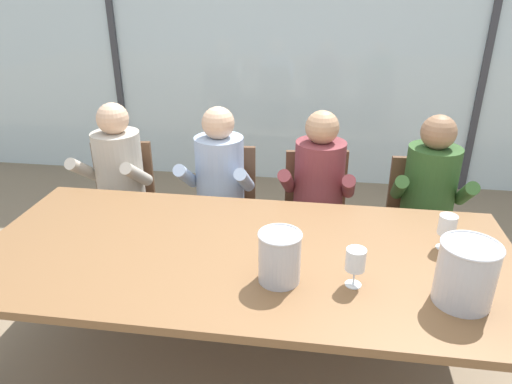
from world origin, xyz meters
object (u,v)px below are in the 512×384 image
at_px(dining_table, 246,262).
at_px(wine_glass_near_bucket, 356,260).
at_px(person_beige_jumper, 115,181).
at_px(person_maroon_top, 317,193).
at_px(person_olive_shirt, 429,199).
at_px(chair_center, 317,207).
at_px(ice_bucket_primary, 280,256).
at_px(ice_bucket_secondary, 466,273).
at_px(wine_glass_by_left_taster, 447,225).
at_px(chair_left_of_center, 224,201).
at_px(chair_right_of_center, 421,216).
at_px(chair_near_curtain, 122,195).
at_px(person_pale_blue_shirt, 217,187).

bearing_deg(dining_table, wine_glass_near_bucket, -21.99).
distance_m(person_beige_jumper, person_maroon_top, 1.36).
bearing_deg(person_olive_shirt, wine_glass_near_bucket, -110.70).
xyz_separation_m(chair_center, person_olive_shirt, (0.69, -0.14, 0.17)).
bearing_deg(person_beige_jumper, wine_glass_near_bucket, -30.65).
height_order(person_maroon_top, ice_bucket_primary, person_maroon_top).
distance_m(person_maroon_top, person_olive_shirt, 0.69).
distance_m(ice_bucket_secondary, wine_glass_near_bucket, 0.42).
xyz_separation_m(person_maroon_top, wine_glass_by_left_taster, (0.62, -0.68, 0.18)).
bearing_deg(wine_glass_by_left_taster, dining_table, -169.99).
distance_m(person_olive_shirt, ice_bucket_secondary, 1.12).
bearing_deg(person_beige_jumper, chair_left_of_center, 15.25).
bearing_deg(chair_center, ice_bucket_secondary, -72.80).
height_order(dining_table, person_olive_shirt, person_olive_shirt).
xyz_separation_m(dining_table, chair_right_of_center, (1.00, 0.96, -0.17)).
distance_m(chair_near_curtain, person_beige_jumper, 0.22).
height_order(chair_near_curtain, chair_right_of_center, same).
relative_size(chair_right_of_center, ice_bucket_primary, 3.83).
xyz_separation_m(chair_near_curtain, wine_glass_by_left_taster, (1.99, -0.82, 0.36)).
bearing_deg(chair_near_curtain, dining_table, -51.14).
bearing_deg(person_beige_jumper, dining_table, -35.60).
relative_size(chair_near_curtain, person_olive_shirt, 0.73).
xyz_separation_m(chair_left_of_center, ice_bucket_primary, (0.50, -1.20, 0.35)).
bearing_deg(person_maroon_top, chair_right_of_center, 13.34).
height_order(ice_bucket_secondary, wine_glass_near_bucket, ice_bucket_secondary).
xyz_separation_m(chair_left_of_center, chair_center, (0.64, -0.00, 0.00)).
bearing_deg(chair_right_of_center, person_maroon_top, -172.88).
xyz_separation_m(chair_left_of_center, ice_bucket_secondary, (1.23, -1.24, 0.37)).
distance_m(chair_left_of_center, chair_center, 0.64).
bearing_deg(wine_glass_near_bucket, chair_near_curtain, 142.73).
relative_size(chair_left_of_center, ice_bucket_primary, 3.83).
height_order(chair_near_curtain, person_olive_shirt, person_olive_shirt).
bearing_deg(person_maroon_top, dining_table, -106.73).
relative_size(chair_left_of_center, wine_glass_by_left_taster, 5.03).
bearing_deg(chair_left_of_center, person_maroon_top, -17.52).
xyz_separation_m(person_olive_shirt, wine_glass_near_bucket, (-0.51, -1.05, 0.18)).
relative_size(ice_bucket_secondary, wine_glass_near_bucket, 1.52).
xyz_separation_m(person_pale_blue_shirt, ice_bucket_secondary, (1.24, -1.10, 0.20)).
xyz_separation_m(chair_right_of_center, person_maroon_top, (-0.68, -0.11, 0.17)).
relative_size(person_maroon_top, ice_bucket_primary, 5.23).
height_order(chair_center, ice_bucket_primary, ice_bucket_primary).
height_order(chair_near_curtain, person_pale_blue_shirt, person_pale_blue_shirt).
height_order(chair_right_of_center, person_pale_blue_shirt, person_pale_blue_shirt).
xyz_separation_m(person_beige_jumper, wine_glass_by_left_taster, (1.97, -0.68, 0.18)).
relative_size(chair_right_of_center, person_maroon_top, 0.73).
distance_m(chair_left_of_center, ice_bucket_primary, 1.35).
xyz_separation_m(person_beige_jumper, ice_bucket_primary, (1.21, -1.06, 0.18)).
bearing_deg(wine_glass_near_bucket, chair_center, 98.27).
bearing_deg(wine_glass_near_bucket, person_beige_jumper, 145.55).
distance_m(chair_near_curtain, wine_glass_near_bucket, 1.98).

